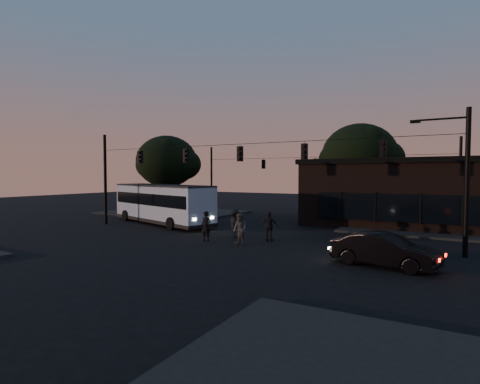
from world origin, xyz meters
The scene contains 14 objects.
ground centered at (0.00, 0.00, 0.00)m, with size 120.00×120.00×0.00m, color black.
sidewalk_far_right centered at (12.00, 14.00, 0.07)m, with size 14.00×10.00×0.15m, color black.
sidewalk_far_left centered at (-14.00, 14.00, 0.07)m, with size 14.00×10.00×0.15m, color black.
building centered at (9.00, 15.97, 2.71)m, with size 15.40×10.41×5.40m.
tree_behind centered at (4.00, 22.00, 6.19)m, with size 7.60×7.60×9.43m.
tree_left centered at (-14.00, 13.00, 5.57)m, with size 6.40×6.40×8.30m.
signal_rig_near centered at (0.00, 4.00, 4.45)m, with size 26.24×0.30×7.50m.
signal_rig_far centered at (0.00, 20.00, 4.20)m, with size 26.24×0.30×7.50m.
bus centered at (-9.02, 6.47, 1.86)m, with size 12.05×6.25×3.32m.
car centered at (9.75, -0.06, 0.76)m, with size 1.61×4.62×1.52m, color black.
pedestrian_a centered at (-0.95, 1.36, 0.94)m, with size 0.69×0.45×1.88m, color black.
pedestrian_b centered at (1.50, 1.32, 0.94)m, with size 0.91×0.71×1.88m, color #4B4844.
pedestrian_c centered at (2.49, 3.34, 0.93)m, with size 1.09×0.45×1.86m, color black.
pedestrian_d centered at (-0.05, 3.38, 0.95)m, with size 1.23×0.71×1.90m, color black.
Camera 1 is at (12.29, -17.79, 4.14)m, focal length 28.00 mm.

